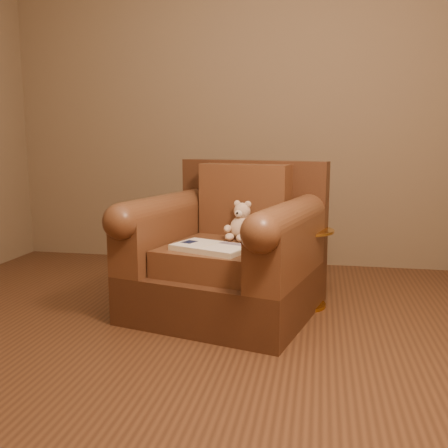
# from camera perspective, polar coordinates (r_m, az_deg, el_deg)

# --- Properties ---
(floor) EXTENTS (4.00, 4.00, 0.00)m
(floor) POSITION_cam_1_polar(r_m,az_deg,el_deg) (2.57, -5.71, -14.69)
(floor) COLOR #54321D
(floor) RESTS_ON ground
(armchair) EXTENTS (1.23, 1.19, 0.92)m
(armchair) POSITION_cam_1_polar(r_m,az_deg,el_deg) (3.09, 0.53, -3.50)
(armchair) COLOR #462817
(armchair) RESTS_ON floor
(teddy_bear) EXTENTS (0.18, 0.21, 0.25)m
(teddy_bear) POSITION_cam_1_polar(r_m,az_deg,el_deg) (3.11, 1.90, -0.08)
(teddy_bear) COLOR beige
(teddy_bear) RESTS_ON armchair
(guidebook) EXTENTS (0.48, 0.38, 0.03)m
(guidebook) POSITION_cam_1_polar(r_m,az_deg,el_deg) (2.82, -1.51, -2.71)
(guidebook) COLOR beige
(guidebook) RESTS_ON armchair
(side_table) EXTENTS (0.36, 0.36, 0.50)m
(side_table) POSITION_cam_1_polar(r_m,az_deg,el_deg) (3.22, 9.16, -4.65)
(side_table) COLOR gold
(side_table) RESTS_ON floor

